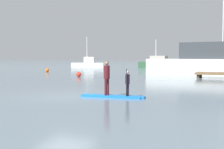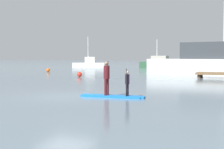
{
  "view_description": "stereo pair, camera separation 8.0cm",
  "coord_description": "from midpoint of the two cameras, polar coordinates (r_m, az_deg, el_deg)",
  "views": [
    {
      "loc": [
        7.78,
        -12.54,
        1.92
      ],
      "look_at": [
        1.52,
        2.1,
        0.97
      ],
      "focal_mm": 48.72,
      "sensor_mm": 36.0,
      "label": 1
    },
    {
      "loc": [
        7.85,
        -12.51,
        1.92
      ],
      "look_at": [
        1.52,
        2.1,
        0.97
      ],
      "focal_mm": 48.72,
      "sensor_mm": 36.0,
      "label": 2
    }
  ],
  "objects": [
    {
      "name": "ground_plane",
      "position": [
        14.88,
        -8.77,
        -4.05
      ],
      "size": [
        240.0,
        240.0,
        0.0
      ],
      "primitive_type": "plane",
      "color": "slate"
    },
    {
      "name": "motor_boat_small_navy",
      "position": [
        49.58,
        8.87,
        2.0
      ],
      "size": [
        6.85,
        2.62,
        4.68
      ],
      "color": "#2D5638",
      "rests_on": "ground"
    },
    {
      "name": "mooring_buoy_mid",
      "position": [
        28.72,
        -6.34,
        0.02
      ],
      "size": [
        0.47,
        0.47,
        0.47
      ],
      "primitive_type": "sphere",
      "color": "red",
      "rests_on": "ground"
    },
    {
      "name": "mooring_buoy_near",
      "position": [
        38.33,
        -12.13,
        0.79
      ],
      "size": [
        0.46,
        0.46,
        0.46
      ],
      "primitive_type": "sphere",
      "color": "orange",
      "rests_on": "ground"
    },
    {
      "name": "paddler_adult",
      "position": [
        14.3,
        -1.14,
        -0.23
      ],
      "size": [
        0.31,
        0.5,
        1.61
      ],
      "color": "#4C1419",
      "rests_on": "paddleboard_near"
    },
    {
      "name": "paddleboard_near",
      "position": [
        14.3,
        -0.04,
        -4.11
      ],
      "size": [
        3.08,
        0.86,
        0.1
      ],
      "color": "blue",
      "rests_on": "ground"
    },
    {
      "name": "fishing_boat_white_large",
      "position": [
        33.56,
        18.33,
        2.14
      ],
      "size": [
        14.09,
        5.4,
        12.92
      ],
      "color": "silver",
      "rests_on": "ground"
    },
    {
      "name": "paddler_child_solo",
      "position": [
        14.03,
        2.75,
        -1.39
      ],
      "size": [
        0.22,
        0.4,
        1.26
      ],
      "color": "black",
      "rests_on": "paddleboard_near"
    },
    {
      "name": "fishing_boat_green_midground",
      "position": [
        52.42,
        -4.58,
        2.0
      ],
      "size": [
        5.63,
        3.09,
        5.32
      ],
      "color": "silver",
      "rests_on": "ground"
    }
  ]
}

